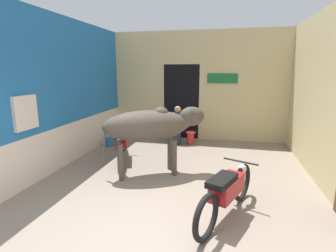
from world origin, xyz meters
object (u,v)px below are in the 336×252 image
object	(u,v)px
cow	(152,126)
shopkeeper_seated	(177,124)
bucket	(110,142)
plastic_stool	(191,137)
motorcycle_near	(227,191)
motorcycle_far	(122,143)

from	to	relation	value
cow	shopkeeper_seated	bearing A→B (deg)	88.44
cow	shopkeeper_seated	distance (m)	2.54
cow	bucket	world-z (taller)	cow
plastic_stool	bucket	distance (m)	2.43
motorcycle_near	motorcycle_far	distance (m)	3.40
cow	bucket	distance (m)	2.73
motorcycle_near	motorcycle_far	xyz separation A→B (m)	(-2.61, 2.18, -0.01)
bucket	motorcycle_near	bearing A→B (deg)	-43.05
cow	plastic_stool	distance (m)	2.69
cow	motorcycle_near	distance (m)	2.22
cow	motorcycle_far	world-z (taller)	cow
plastic_stool	shopkeeper_seated	bearing A→B (deg)	-179.36
plastic_stool	cow	bearing A→B (deg)	-100.86
shopkeeper_seated	cow	bearing A→B (deg)	-91.56
motorcycle_far	bucket	distance (m)	1.34
plastic_stool	bucket	bearing A→B (deg)	-162.63
cow	motorcycle_near	bearing A→B (deg)	-41.94
cow	bucket	size ratio (longest dim) A/B	8.39
shopkeeper_seated	plastic_stool	bearing A→B (deg)	0.64
cow	motorcycle_far	distance (m)	1.43
motorcycle_near	bucket	bearing A→B (deg)	136.95
plastic_stool	bucket	xyz separation A→B (m)	(-2.32, -0.73, -0.08)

